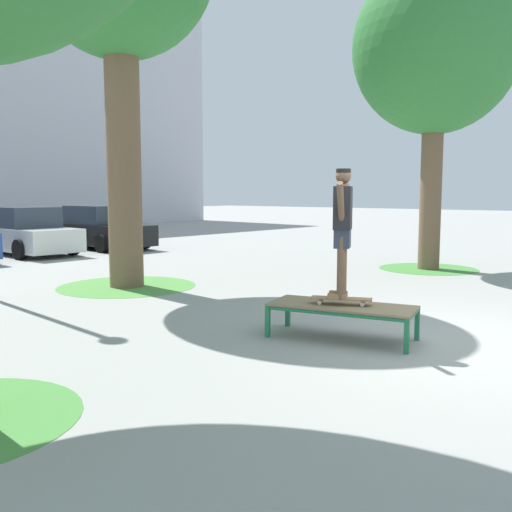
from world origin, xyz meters
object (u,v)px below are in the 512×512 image
at_px(skateboard, 341,299).
at_px(car_white, 25,233).
at_px(skater, 342,224).
at_px(car_black, 101,229).
at_px(tree_near_right, 436,48).
at_px(skate_box, 342,308).

bearing_deg(skateboard, car_white, 79.47).
xyz_separation_m(skateboard, skater, (-0.00, 0.00, 0.99)).
bearing_deg(skateboard, car_black, 68.55).
height_order(skateboard, car_black, car_black).
relative_size(tree_near_right, car_black, 1.82).
xyz_separation_m(skater, car_black, (5.16, 13.14, -0.84)).
bearing_deg(skateboard, skate_box, -75.19).
distance_m(skateboard, tree_near_right, 9.19).
distance_m(skate_box, tree_near_right, 9.26).
bearing_deg(tree_near_right, skate_box, -164.36).
relative_size(skate_box, skateboard, 2.53).
bearing_deg(tree_near_right, skateboard, -164.42).
bearing_deg(tree_near_right, car_white, 114.06).
height_order(tree_near_right, car_white, tree_near_right).
bearing_deg(car_black, skater, -111.45).
distance_m(tree_near_right, car_white, 13.16).
distance_m(skate_box, car_black, 14.13).
distance_m(skate_box, skateboard, 0.12).
distance_m(skate_box, car_white, 13.52).
bearing_deg(skater, skate_box, -73.16).
relative_size(skateboard, car_black, 0.19).
xyz_separation_m(skate_box, skater, (-0.00, 0.01, 1.12)).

